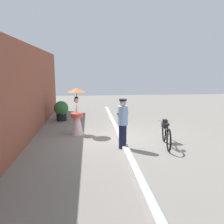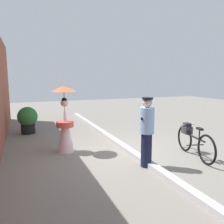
% 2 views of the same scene
% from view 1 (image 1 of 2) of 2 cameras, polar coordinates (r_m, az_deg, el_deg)
% --- Properties ---
extents(ground_plane, '(30.00, 30.00, 0.00)m').
position_cam_1_polar(ground_plane, '(8.64, 2.19, -6.96)').
color(ground_plane, gray).
extents(building_wall, '(14.00, 0.40, 3.56)m').
position_cam_1_polar(building_wall, '(8.54, -22.20, 4.28)').
color(building_wall, brown).
rests_on(building_wall, ground_plane).
extents(sidewalk_curb, '(14.00, 0.20, 0.12)m').
position_cam_1_polar(sidewalk_curb, '(8.62, 2.19, -6.58)').
color(sidewalk_curb, '#B2B2B7').
rests_on(sidewalk_curb, ground_plane).
extents(bicycle_near_officer, '(1.80, 0.51, 0.85)m').
position_cam_1_polar(bicycle_near_officer, '(8.11, 13.50, -5.14)').
color(bicycle_near_officer, black).
rests_on(bicycle_near_officer, ground_plane).
extents(person_officer, '(0.34, 0.37, 1.68)m').
position_cam_1_polar(person_officer, '(7.47, 2.73, -2.66)').
color(person_officer, '#141938').
rests_on(person_officer, ground_plane).
extents(person_with_parasol, '(0.71, 0.71, 1.90)m').
position_cam_1_polar(person_with_parasol, '(9.19, -8.89, -0.16)').
color(person_with_parasol, silver).
rests_on(person_with_parasol, ground_plane).
extents(potted_plant_by_door, '(0.76, 0.74, 1.02)m').
position_cam_1_polar(potted_plant_by_door, '(11.98, -12.64, 0.54)').
color(potted_plant_by_door, black).
rests_on(potted_plant_by_door, ground_plane).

